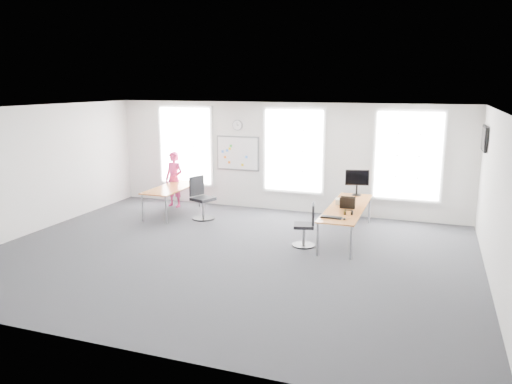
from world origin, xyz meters
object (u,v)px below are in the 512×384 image
at_px(desk_left, 172,189).
at_px(chair_right, 306,228).
at_px(person, 174,179).
at_px(desk_right, 347,209).
at_px(keyboard, 331,217).
at_px(headphones, 348,212).
at_px(chair_left, 201,200).
at_px(monitor, 357,180).

height_order(desk_left, chair_right, chair_right).
relative_size(desk_left, chair_right, 2.13).
bearing_deg(person, chair_right, -16.74).
height_order(desk_right, keyboard, keyboard).
distance_m(chair_right, headphones, 0.96).
xyz_separation_m(chair_left, headphones, (4.03, -1.09, 0.29)).
height_order(desk_left, chair_left, chair_left).
distance_m(desk_left, chair_left, 1.01).
bearing_deg(person, headphones, -10.97).
relative_size(chair_right, person, 0.60).
bearing_deg(chair_right, headphones, 90.98).
distance_m(chair_right, chair_left, 3.42).
bearing_deg(chair_left, desk_left, 99.24).
bearing_deg(chair_left, headphones, -84.56).
height_order(desk_right, desk_left, desk_left).
bearing_deg(headphones, chair_left, 152.52).
relative_size(chair_right, monitor, 1.46).
bearing_deg(monitor, keyboard, -108.62).
relative_size(desk_right, chair_left, 2.70).
bearing_deg(person, chair_left, -25.85).
distance_m(person, monitor, 5.23).
bearing_deg(desk_left, monitor, 7.99).
bearing_deg(desk_left, keyboard, -19.64).
height_order(person, headphones, person).
distance_m(desk_right, desk_left, 4.89).
height_order(chair_right, person, person).
distance_m(chair_right, monitor, 2.41).
xyz_separation_m(desk_left, keyboard, (4.71, -1.68, 0.07)).
xyz_separation_m(desk_left, chair_left, (0.97, -0.19, -0.19)).
xyz_separation_m(chair_left, keyboard, (3.74, -1.49, 0.25)).
xyz_separation_m(keyboard, monitor, (0.16, 2.36, 0.38)).
bearing_deg(chair_left, person, 74.82).
bearing_deg(monitor, person, 164.53).
height_order(chair_right, headphones, chair_right).
distance_m(desk_left, headphones, 5.16).
height_order(chair_left, monitor, monitor).
distance_m(desk_left, keyboard, 5.00).
relative_size(person, keyboard, 3.54).
height_order(desk_right, person, person).
bearing_deg(keyboard, monitor, 90.44).
relative_size(desk_right, chair_right, 3.17).
distance_m(desk_right, keyboard, 1.10).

